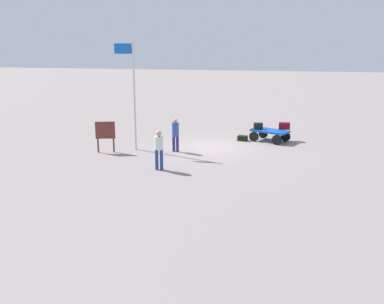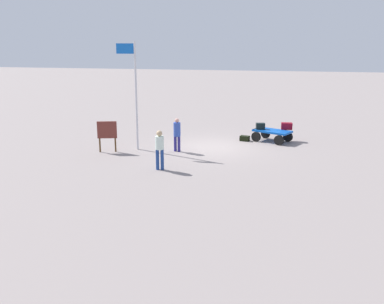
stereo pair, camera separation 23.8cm
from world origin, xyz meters
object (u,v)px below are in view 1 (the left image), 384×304
Objects in this scene: worker_lead at (159,147)px; worker_trailing at (175,133)px; signboard at (105,133)px; luggage_cart at (270,133)px; suitcase_tan at (258,126)px; flagpole at (132,88)px; suitcase_navy at (243,138)px; suitcase_olive at (284,126)px.

worker_trailing is (0.07, -3.17, -0.06)m from worker_lead.
luggage_cart is at bearing -152.36° from signboard.
worker_trailing is at bearing -88.69° from worker_lead.
flagpole is at bearing 29.28° from suitcase_tan.
signboard is at bearing 31.79° from suitcase_navy.
worker_lead is 3.17m from worker_trailing.
worker_lead is 4.36m from flagpole.
suitcase_navy is at bearing 18.21° from suitcase_tan.
worker_lead is (2.92, 6.21, 0.86)m from suitcase_navy.
worker_trailing reaches higher than signboard.
suitcase_navy is at bearing -115.17° from worker_lead.
flagpole is at bearing 30.83° from suitcase_navy.
flagpole is (2.19, -3.16, 2.06)m from worker_lead.
suitcase_olive is 1.15× the size of suitcase_tan.
suitcase_navy is (1.42, 0.15, -0.31)m from luggage_cart.
flagpole is (7.29, 3.59, 2.25)m from suitcase_olive.
signboard is at bearing 27.64° from luggage_cart.
suitcase_olive is 8.43m from flagpole.
suitcase_olive is 9.53m from signboard.
flagpole is at bearing 0.30° from worker_trailing.
worker_trailing reaches higher than suitcase_navy.
worker_lead reaches higher than worker_trailing.
suitcase_tan is at bearing -149.60° from signboard.
worker_lead reaches higher than suitcase_olive.
suitcase_navy is (0.80, 0.26, -0.65)m from suitcase_tan.
luggage_cart is at bearing -153.94° from flagpole.
suitcase_olive is at bearing -166.20° from suitcase_navy.
signboard is (8.44, 4.41, 0.17)m from suitcase_olive.
flagpole is (5.11, 3.05, 2.92)m from suitcase_navy.
worker_lead is at bearing 55.65° from luggage_cart.
flagpole reaches higher than signboard.
suitcase_tan is 5.03m from worker_trailing.
worker_lead is 1.03× the size of worker_trailing.
luggage_cart is 3.67× the size of suitcase_olive.
suitcase_navy is 7.41m from signboard.
worker_lead is at bearing 91.31° from worker_trailing.
luggage_cart is at bearing 27.18° from suitcase_olive.
worker_trailing is 1.08× the size of signboard.
luggage_cart is 1.46× the size of signboard.
flagpole is at bearing 26.06° from luggage_cart.
luggage_cart is 0.72m from suitcase_tan.
flagpole is (2.12, 0.01, 2.11)m from worker_trailing.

